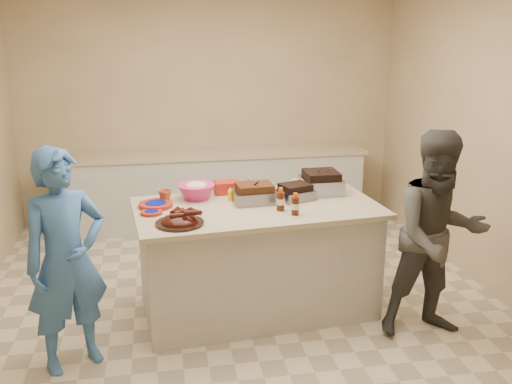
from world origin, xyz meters
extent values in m
cube|color=#47230F|center=(0.12, 0.07, 0.93)|extent=(0.36, 0.28, 0.10)
cube|color=black|center=(0.47, 0.10, 0.93)|extent=(0.34, 0.31, 0.08)
cube|color=gray|center=(0.74, 0.25, 0.93)|extent=(0.33, 0.33, 0.13)
cylinder|color=silver|center=(0.13, 0.34, 0.93)|extent=(0.44, 0.44, 0.06)
cube|color=orange|center=(0.70, 0.38, 0.93)|extent=(0.38, 0.32, 0.09)
cylinder|color=#3F1708|center=(0.37, -0.29, 0.93)|extent=(0.06, 0.06, 0.17)
cylinder|color=#3F1708|center=(0.29, -0.17, 0.93)|extent=(0.07, 0.07, 0.19)
cylinder|color=yellow|center=(-0.07, 0.16, 0.93)|extent=(0.05, 0.05, 0.12)
imported|color=silver|center=(0.15, 0.21, 0.93)|extent=(0.13, 0.05, 0.12)
cylinder|color=maroon|center=(-0.68, 0.09, 0.93)|extent=(0.30, 0.30, 0.03)
cylinder|color=maroon|center=(-0.71, -0.08, 0.93)|extent=(0.18, 0.18, 0.02)
imported|color=#AC4D1F|center=(-0.60, 0.21, 0.93)|extent=(0.12, 0.11, 0.11)
cube|color=maroon|center=(-0.07, 0.38, 0.93)|extent=(0.22, 0.17, 0.11)
imported|color=#3868AA|center=(-1.29, -0.58, 0.00)|extent=(1.25, 1.66, 0.38)
imported|color=#45433F|center=(1.40, -0.62, 0.00)|extent=(0.80, 1.62, 0.61)
camera|label=1|loc=(-0.65, -4.33, 2.33)|focal=40.00mm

